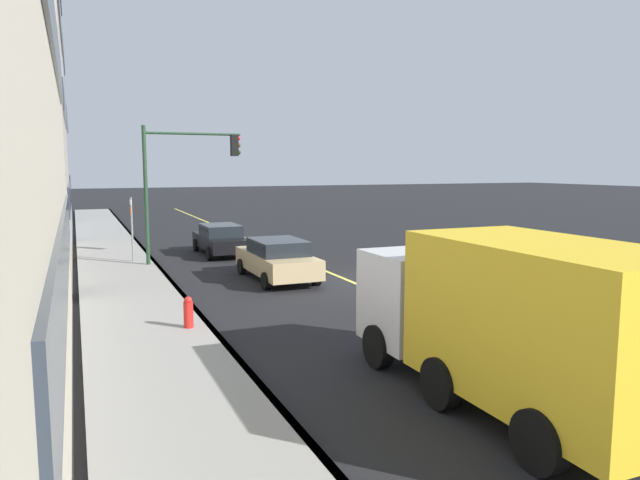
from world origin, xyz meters
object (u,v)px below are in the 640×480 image
Objects in this scene: car_black at (221,239)px; street_sign_post at (132,225)px; traffic_light_mast at (183,171)px; truck_yellow at (510,316)px; fire_hydrant at (188,315)px; car_tan at (277,259)px.

car_black is 1.65× the size of street_sign_post.
street_sign_post is (1.07, 2.02, -2.28)m from traffic_light_mast.
fire_hydrant is (6.63, 4.30, -1.13)m from truck_yellow.
traffic_light_mast is 10.91m from fire_hydrant.
truck_yellow is 7.08× the size of fire_hydrant.
truck_yellow is 7.98m from fire_hydrant.
traffic_light_mast reaches higher than car_black.
fire_hydrant is (-11.27, -0.30, -1.22)m from street_sign_post.
car_tan is at bearing -36.69° from fire_hydrant.
fire_hydrant is (-5.74, 4.28, -0.32)m from car_tan.
street_sign_post is at bearing 14.42° from truck_yellow.
car_tan is (-6.95, -0.48, 0.04)m from car_black.
truck_yellow is at bearing -171.28° from traffic_light_mast.
car_tan is 7.23m from street_sign_post.
traffic_light_mast is (16.83, 2.58, 2.37)m from truck_yellow.
car_tan is at bearing -140.35° from street_sign_post.
fire_hydrant is (-10.19, 1.72, -3.50)m from traffic_light_mast.
car_black is at bearing -16.66° from fire_hydrant.
car_tan is at bearing 0.10° from truck_yellow.
street_sign_post is (17.90, 4.60, 0.09)m from truck_yellow.
truck_yellow is at bearing -179.90° from car_tan.
street_sign_post reaches higher than car_black.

